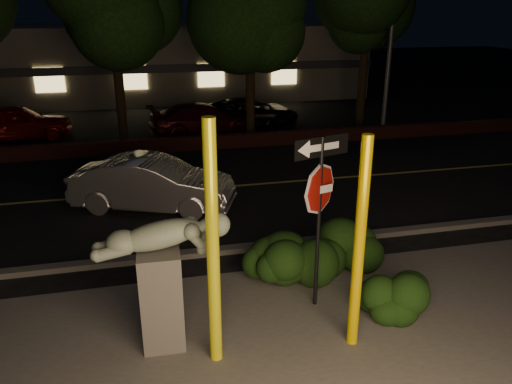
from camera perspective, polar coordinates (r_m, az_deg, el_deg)
ground at (r=17.38m, az=-6.67°, el=3.70°), size 90.00×90.00×0.00m
patio at (r=7.66m, az=4.18°, el=-19.74°), size 14.00×6.00×0.02m
road at (r=14.55m, az=-5.21°, el=0.44°), size 80.00×8.00×0.01m
lane_marking at (r=14.55m, az=-5.21°, el=0.49°), size 80.00×0.12×0.00m
curb at (r=10.81m, az=-2.00°, el=-6.49°), size 80.00×0.25×0.12m
brick_wall at (r=18.56m, az=-7.19°, el=5.55°), size 40.00×0.35×0.50m
parking_lot at (r=24.15m, az=-8.74°, el=8.32°), size 40.00×12.00×0.01m
building at (r=31.74m, az=-10.27°, el=14.71°), size 22.00×10.20×4.00m
yellow_pole_left at (r=6.91m, az=-4.95°, el=-6.47°), size 0.18×0.18×3.66m
yellow_pole_right at (r=7.44m, az=11.71°, el=-6.14°), size 0.17×0.17×3.35m
signpost at (r=8.13m, az=7.34°, el=0.26°), size 1.00×0.32×3.05m
sculpture at (r=7.56m, az=-10.69°, el=-8.59°), size 2.00×0.64×2.14m
hedge_center at (r=9.51m, az=3.97°, el=-7.39°), size 2.02×0.98×1.04m
hedge_right at (r=9.74m, az=9.27°, el=-6.31°), size 1.94×1.15×1.22m
hedge_far_right at (r=8.87m, az=15.58°, el=-10.86°), size 1.38×0.96×0.90m
silver_sedan at (r=13.09m, az=-11.71°, el=0.94°), size 4.38×2.86×1.36m
parked_car_red at (r=21.91m, az=-25.72°, el=7.18°), size 4.25×2.08×1.40m
parked_car_darkred at (r=20.76m, az=-6.01°, el=8.29°), size 4.64×2.40×1.29m
parked_car_dark at (r=22.28m, az=-0.71°, el=9.11°), size 4.42×2.22×1.20m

